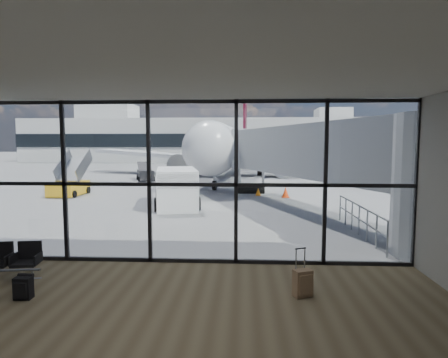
# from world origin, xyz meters

# --- Properties ---
(ground) EXTENTS (220.00, 220.00, 0.00)m
(ground) POSITION_xyz_m (0.00, 40.00, 0.00)
(ground) COLOR slate
(ground) RESTS_ON ground
(lounge_shell) EXTENTS (12.02, 8.01, 4.51)m
(lounge_shell) POSITION_xyz_m (0.00, -4.80, 2.65)
(lounge_shell) COLOR brown
(lounge_shell) RESTS_ON ground
(glass_curtain_wall) EXTENTS (12.10, 0.12, 4.50)m
(glass_curtain_wall) POSITION_xyz_m (0.00, 0.00, 2.25)
(glass_curtain_wall) COLOR white
(glass_curtain_wall) RESTS_ON ground
(jet_bridge) EXTENTS (8.00, 16.50, 4.33)m
(jet_bridge) POSITION_xyz_m (4.90, 7.07, 2.76)
(jet_bridge) COLOR #A1A4A6
(jet_bridge) RESTS_ON ground
(apron_railing) EXTENTS (0.06, 5.46, 1.11)m
(apron_railing) POSITION_xyz_m (5.60, 3.50, 0.72)
(apron_railing) COLOR gray
(apron_railing) RESTS_ON ground
(far_terminal) EXTENTS (80.00, 12.20, 11.00)m
(far_terminal) POSITION_xyz_m (-0.59, 61.97, 4.21)
(far_terminal) COLOR beige
(far_terminal) RESTS_ON ground
(tree_0) EXTENTS (4.95, 4.95, 7.12)m
(tree_0) POSITION_xyz_m (-45.00, 72.00, 4.63)
(tree_0) COLOR #382619
(tree_0) RESTS_ON ground
(tree_1) EXTENTS (5.61, 5.61, 8.07)m
(tree_1) POSITION_xyz_m (-39.00, 72.00, 5.25)
(tree_1) COLOR #382619
(tree_1) RESTS_ON ground
(tree_2) EXTENTS (6.27, 6.27, 9.03)m
(tree_2) POSITION_xyz_m (-33.00, 72.00, 5.88)
(tree_2) COLOR #382619
(tree_2) RESTS_ON ground
(tree_3) EXTENTS (4.95, 4.95, 7.12)m
(tree_3) POSITION_xyz_m (-27.00, 72.00, 4.63)
(tree_3) COLOR #382619
(tree_3) RESTS_ON ground
(tree_4) EXTENTS (5.61, 5.61, 8.07)m
(tree_4) POSITION_xyz_m (-21.00, 72.00, 5.25)
(tree_4) COLOR #382619
(tree_4) RESTS_ON ground
(tree_5) EXTENTS (6.27, 6.27, 9.03)m
(tree_5) POSITION_xyz_m (-15.00, 72.00, 5.88)
(tree_5) COLOR #382619
(tree_5) RESTS_ON ground
(backpack) EXTENTS (0.36, 0.33, 0.53)m
(backpack) POSITION_xyz_m (-3.27, -2.68, 0.26)
(backpack) COLOR black
(backpack) RESTS_ON ground
(suitcase) EXTENTS (0.45, 0.39, 1.06)m
(suitcase) POSITION_xyz_m (2.70, -2.23, 0.32)
(suitcase) COLOR brown
(suitcase) RESTS_ON ground
(airliner) EXTENTS (32.50, 37.70, 9.71)m
(airliner) POSITION_xyz_m (0.32, 31.04, 2.96)
(airliner) COLOR silver
(airliner) RESTS_ON ground
(service_van) EXTENTS (2.97, 4.93, 2.00)m
(service_van) POSITION_xyz_m (-2.16, 9.37, 1.03)
(service_van) COLOR white
(service_van) RESTS_ON ground
(belt_loader) EXTENTS (2.39, 3.77, 1.65)m
(belt_loader) POSITION_xyz_m (-7.64, 23.58, 0.55)
(belt_loader) COLOR black
(belt_loader) RESTS_ON ground
(mobile_stairs) EXTENTS (1.85, 3.42, 2.39)m
(mobile_stairs) POSITION_xyz_m (-9.95, 13.45, 0.57)
(mobile_stairs) COLOR gold
(mobile_stairs) RESTS_ON ground
(traffic_cone_a) EXTENTS (0.36, 0.36, 0.52)m
(traffic_cone_a) POSITION_xyz_m (2.33, 13.95, 0.25)
(traffic_cone_a) COLOR orange
(traffic_cone_a) RESTS_ON ground
(traffic_cone_b) EXTENTS (0.46, 0.46, 0.66)m
(traffic_cone_b) POSITION_xyz_m (4.00, 13.20, 0.32)
(traffic_cone_b) COLOR #F73E0D
(traffic_cone_b) RESTS_ON ground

